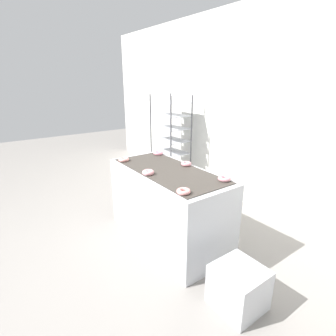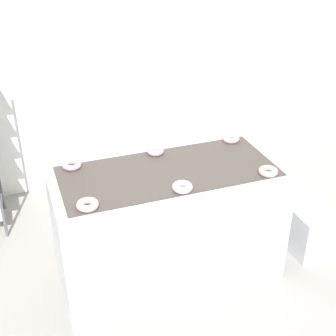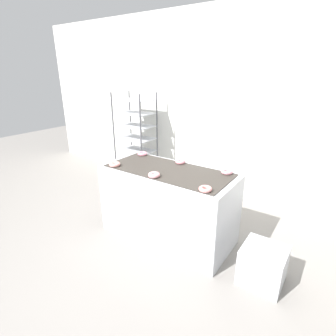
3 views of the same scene
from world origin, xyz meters
name	(u,v)px [view 2 (image 2 of 3)]	position (x,y,z in m)	size (l,w,h in m)	color
ground_plane	(200,330)	(0.00, 0.00, 0.00)	(14.00, 14.00, 0.00)	gray
wall_back	(109,36)	(0.00, 2.12, 1.40)	(8.00, 0.05, 2.80)	silver
fryer_machine	(168,224)	(0.00, 0.60, 0.43)	(1.54, 0.70, 0.86)	#B7BABF
glaze_bin	(314,228)	(1.17, 0.48, 0.18)	(0.39, 0.38, 0.37)	#B7BABF
donut_near_left	(88,205)	(-0.58, 0.35, 0.88)	(0.13, 0.13, 0.04)	pink
donut_near_center	(183,187)	(0.00, 0.34, 0.88)	(0.13, 0.13, 0.05)	pink
donut_near_right	(268,171)	(0.60, 0.34, 0.88)	(0.13, 0.13, 0.04)	#DD8D8A
donut_far_left	(72,165)	(-0.59, 0.86, 0.88)	(0.13, 0.13, 0.04)	pink
donut_far_center	(155,151)	(0.00, 0.86, 0.88)	(0.12, 0.12, 0.04)	pink
donut_far_right	(231,138)	(0.59, 0.87, 0.88)	(0.13, 0.13, 0.04)	pink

